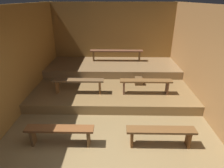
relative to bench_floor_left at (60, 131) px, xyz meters
The scene contains 12 objects.
ground 2.33m from the bench_floor_left, 62.59° to the left, with size 5.73×6.18×0.08m, color olive.
wall_back 4.98m from the bench_floor_left, 77.48° to the left, with size 5.73×0.06×2.76m, color olive.
wall_left 2.70m from the bench_floor_left, 125.25° to the left, with size 0.06×6.18×2.76m, color olive.
wall_right 4.22m from the bench_floor_left, 29.83° to the left, with size 0.06×6.18×2.76m, color olive.
platform_lower 3.12m from the bench_floor_left, 70.15° to the left, with size 4.93×3.60×0.28m, color brown.
platform_middle 3.98m from the bench_floor_left, 74.59° to the left, with size 4.93×1.79×0.28m, color brown.
bench_floor_left is the anchor object (origin of this frame).
bench_floor_right 2.11m from the bench_floor_left, ahead, with size 1.43×0.24×0.44m.
bench_lower_left 1.91m from the bench_floor_left, 88.21° to the left, with size 1.52×0.24×0.44m.
bench_lower_right 2.80m from the bench_floor_left, 42.59° to the left, with size 1.52×0.24×0.44m.
bench_middle_center 4.41m from the bench_floor_left, 74.13° to the left, with size 2.09×0.24×0.44m.
wooden_crate_lower 3.19m from the bench_floor_left, 52.89° to the left, with size 0.24×0.24×0.24m, color brown.
Camera 1 is at (0.10, -2.49, 2.90)m, focal length 30.11 mm.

